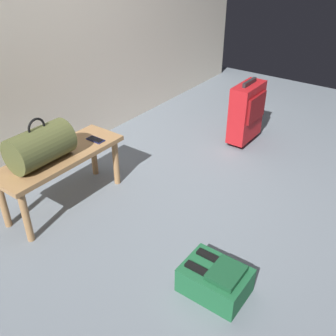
{
  "coord_description": "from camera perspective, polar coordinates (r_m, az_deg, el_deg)",
  "views": [
    {
      "loc": [
        -2.09,
        -1.16,
        1.82
      ],
      "look_at": [
        -0.02,
        0.35,
        0.25
      ],
      "focal_mm": 41.18,
      "sensor_mm": 36.0,
      "label": 1
    }
  ],
  "objects": [
    {
      "name": "ground_plane",
      "position": [
        3.01,
        5.61,
        -5.91
      ],
      "size": [
        6.6,
        6.6,
        0.0
      ],
      "primitive_type": "plane",
      "color": "slate"
    },
    {
      "name": "suitcase_upright_red",
      "position": [
        3.86,
        11.56,
        8.19
      ],
      "size": [
        0.42,
        0.2,
        0.64
      ],
      "color": "red",
      "rests_on": "ground"
    },
    {
      "name": "duffel_bag_olive",
      "position": [
        2.79,
        -18.4,
        3.13
      ],
      "size": [
        0.44,
        0.26,
        0.34
      ],
      "color": "#51562D",
      "rests_on": "bench"
    },
    {
      "name": "bench",
      "position": [
        2.96,
        -15.58,
        0.81
      ],
      "size": [
        1.0,
        0.36,
        0.44
      ],
      "color": "#A87A4C",
      "rests_on": "ground"
    },
    {
      "name": "backpack_green",
      "position": [
        2.35,
        7.04,
        -16.07
      ],
      "size": [
        0.28,
        0.38,
        0.21
      ],
      "color": "#1E6038",
      "rests_on": "ground"
    },
    {
      "name": "cell_phone",
      "position": [
        3.06,
        -10.67,
        4.15
      ],
      "size": [
        0.07,
        0.14,
        0.01
      ],
      "color": "#191E4C",
      "rests_on": "bench"
    }
  ]
}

